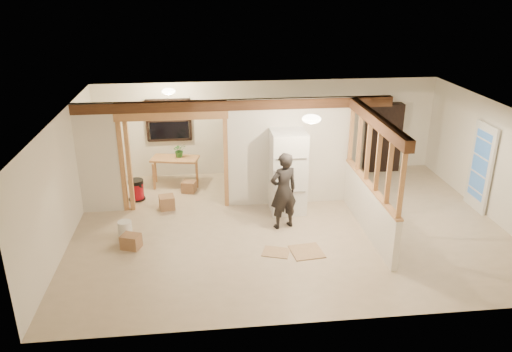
{
  "coord_description": "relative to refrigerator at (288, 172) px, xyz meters",
  "views": [
    {
      "loc": [
        -1.74,
        -9.43,
        4.94
      ],
      "look_at": [
        -0.65,
        0.4,
        1.01
      ],
      "focal_mm": 35.0,
      "sensor_mm": 36.0,
      "label": 1
    }
  ],
  "objects": [
    {
      "name": "hanging_bulb",
      "position": [
        -2.1,
        0.83,
        1.25
      ],
      "size": [
        0.07,
        0.07,
        0.07
      ],
      "primitive_type": "ellipsoid",
      "color": "#FFD88C",
      "rests_on": "ceiling"
    },
    {
      "name": "box_util_b",
      "position": [
        -2.73,
        0.37,
        -0.78
      ],
      "size": [
        0.39,
        0.39,
        0.31
      ],
      "primitive_type": "cube",
      "rotation": [
        0.0,
        0.0,
        0.18
      ],
      "color": "#986C49",
      "rests_on": "floor"
    },
    {
      "name": "partition_center",
      "position": [
        0.1,
        0.43,
        0.32
      ],
      "size": [
        2.8,
        0.12,
        2.5
      ],
      "primitive_type": "cube",
      "color": "silver",
      "rests_on": "floor"
    },
    {
      "name": "box_front",
      "position": [
        -3.33,
        -1.38,
        -0.79
      ],
      "size": [
        0.43,
        0.39,
        0.29
      ],
      "primitive_type": "cube",
      "rotation": [
        0.0,
        0.0,
        -0.37
      ],
      "color": "#986C49",
      "rests_on": "floor"
    },
    {
      "name": "window_back",
      "position": [
        -2.7,
        2.4,
        0.62
      ],
      "size": [
        1.12,
        0.1,
        1.1
      ],
      "primitive_type": "cube",
      "color": "black",
      "rests_on": "wall_back"
    },
    {
      "name": "floor_panel_near",
      "position": [
        0.06,
        -1.92,
        -0.92
      ],
      "size": [
        0.65,
        0.65,
        0.02
      ],
      "primitive_type": "cube",
      "rotation": [
        0.0,
        0.0,
        0.11
      ],
      "color": "tan",
      "rests_on": "floor"
    },
    {
      "name": "wall_back",
      "position": [
        -0.1,
        2.48,
        0.32
      ],
      "size": [
        9.0,
        0.01,
        2.5
      ],
      "primitive_type": "cube",
      "color": "silver",
      "rests_on": "floor"
    },
    {
      "name": "shop_vac",
      "position": [
        -3.48,
        0.96,
        -0.68
      ],
      "size": [
        0.52,
        0.52,
        0.51
      ],
      "primitive_type": "cylinder",
      "rotation": [
        0.0,
        0.0,
        0.42
      ],
      "color": "maroon",
      "rests_on": "floor"
    },
    {
      "name": "work_table",
      "position": [
        -2.57,
        1.81,
        -0.57
      ],
      "size": [
        1.26,
        0.81,
        0.73
      ],
      "primitive_type": "cube",
      "rotation": [
        0.0,
        0.0,
        -0.21
      ],
      "color": "tan",
      "rests_on": "floor"
    },
    {
      "name": "floor_panel_far",
      "position": [
        -0.53,
        -1.87,
        -0.93
      ],
      "size": [
        0.61,
        0.55,
        0.02
      ],
      "primitive_type": "cube",
      "rotation": [
        0.0,
        0.0,
        -0.33
      ],
      "color": "tan",
      "rests_on": "floor"
    },
    {
      "name": "bookshelf",
      "position": [
        3.0,
        2.26,
        0.0
      ],
      "size": [
        0.93,
        0.31,
        1.87
      ],
      "primitive_type": "cube",
      "color": "black",
      "rests_on": "floor"
    },
    {
      "name": "doorway_frame",
      "position": [
        -2.5,
        0.43,
        0.17
      ],
      "size": [
        2.46,
        0.14,
        2.2
      ],
      "primitive_type": "cube",
      "color": "tan",
      "rests_on": "floor"
    },
    {
      "name": "box_util_a",
      "position": [
        -2.24,
        1.3,
        -0.79
      ],
      "size": [
        0.39,
        0.36,
        0.28
      ],
      "primitive_type": "cube",
      "rotation": [
        0.0,
        0.0,
        -0.28
      ],
      "color": "#986C49",
      "rests_on": "floor"
    },
    {
      "name": "wall_front",
      "position": [
        -0.1,
        -4.02,
        0.32
      ],
      "size": [
        9.0,
        0.01,
        2.5
      ],
      "primitive_type": "cube",
      "color": "silver",
      "rests_on": "floor"
    },
    {
      "name": "ceiling_dome_main",
      "position": [
        0.2,
        -1.27,
        1.55
      ],
      "size": [
        0.36,
        0.36,
        0.16
      ],
      "primitive_type": "ellipsoid",
      "color": "#FFEABF",
      "rests_on": "ceiling"
    },
    {
      "name": "french_door",
      "position": [
        4.32,
        -0.37,
        0.07
      ],
      "size": [
        0.12,
        0.86,
        2.0
      ],
      "primitive_type": "cube",
      "color": "white",
      "rests_on": "floor"
    },
    {
      "name": "refrigerator",
      "position": [
        0.0,
        0.0,
        0.0
      ],
      "size": [
        0.77,
        0.75,
        1.87
      ],
      "primitive_type": "cube",
      "color": "silver",
      "rests_on": "floor"
    },
    {
      "name": "potted_plant",
      "position": [
        -2.45,
        1.86,
        -0.02
      ],
      "size": [
        0.39,
        0.36,
        0.36
      ],
      "primitive_type": "imported",
      "rotation": [
        0.0,
        0.0,
        0.31
      ],
      "color": "#2D5C25",
      "rests_on": "work_table"
    },
    {
      "name": "ceiling",
      "position": [
        -0.1,
        -0.77,
        1.57
      ],
      "size": [
        9.0,
        6.5,
        0.01
      ],
      "primitive_type": "cube",
      "color": "white"
    },
    {
      "name": "floor",
      "position": [
        -0.1,
        -0.77,
        -0.94
      ],
      "size": [
        9.0,
        6.5,
        0.01
      ],
      "primitive_type": "cube",
      "color": "#C4AD92",
      "rests_on": "ground"
    },
    {
      "name": "stud_partition",
      "position": [
        1.5,
        -1.17,
        0.73
      ],
      "size": [
        0.14,
        3.2,
        1.32
      ],
      "primitive_type": "cube",
      "color": "tan",
      "rests_on": "pony_wall"
    },
    {
      "name": "header_beam_back",
      "position": [
        -1.1,
        0.43,
        1.45
      ],
      "size": [
        7.0,
        0.18,
        0.22
      ],
      "primitive_type": "cube",
      "color": "#53311C",
      "rests_on": "ceiling"
    },
    {
      "name": "wall_left",
      "position": [
        -4.6,
        -0.77,
        0.32
      ],
      "size": [
        0.01,
        6.5,
        2.5
      ],
      "primitive_type": "cube",
      "color": "silver",
      "rests_on": "floor"
    },
    {
      "name": "partition_left_stub",
      "position": [
        -4.15,
        0.43,
        0.32
      ],
      "size": [
        0.9,
        0.12,
        2.5
      ],
      "primitive_type": "cube",
      "color": "silver",
      "rests_on": "floor"
    },
    {
      "name": "ceiling_dome_util",
      "position": [
        -2.6,
        1.53,
        1.55
      ],
      "size": [
        0.32,
        0.32,
        0.14
      ],
      "primitive_type": "ellipsoid",
      "color": "#FFEABF",
      "rests_on": "ceiling"
    },
    {
      "name": "wall_right",
      "position": [
        4.4,
        -0.77,
        0.32
      ],
      "size": [
        0.01,
        6.5,
        2.5
      ],
      "primitive_type": "cube",
      "color": "silver",
      "rests_on": "floor"
    },
    {
      "name": "bucket",
      "position": [
        -3.5,
        -0.91,
        -0.76
      ],
      "size": [
        0.35,
        0.35,
        0.35
      ],
      "primitive_type": "cylinder",
      "rotation": [
        0.0,
        0.0,
        0.29
      ],
      "color": "white",
      "rests_on": "floor"
    },
    {
      "name": "header_beam_right",
      "position": [
        1.5,
        -1.17,
        1.45
      ],
      "size": [
        0.18,
        3.3,
        0.22
      ],
      "primitive_type": "cube",
      "color": "#53311C",
      "rests_on": "ceiling"
    },
    {
      "name": "pony_wall",
      "position": [
        1.5,
        -1.17,
        -0.43
      ],
      "size": [
        0.12,
        3.2,
        1.0
      ],
      "primitive_type": "cube",
      "color": "silver",
      "rests_on": "floor"
    },
    {
      "name": "woman",
      "position": [
        -0.23,
        -0.81,
        -0.1
      ],
      "size": [
        0.7,
        0.57,
        1.67
      ],
      "primitive_type": "imported",
      "rotation": [
        0.0,
        0.0,
        3.47
      ],
      "color": "#292625",
      "rests_on": "floor"
    }
  ]
}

